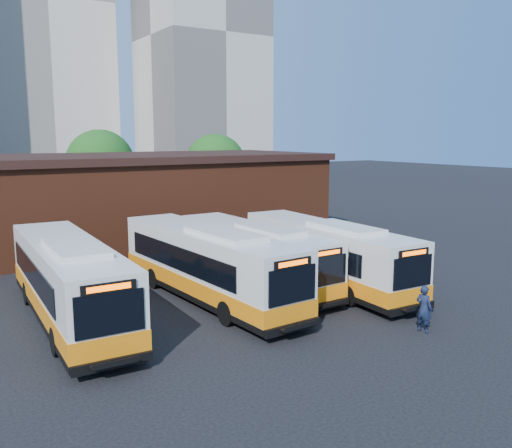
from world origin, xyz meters
TOP-DOWN VIEW (x-y plane):
  - ground at (0.00, 0.00)m, footprint 220.00×220.00m
  - bus_west at (-8.22, 4.12)m, footprint 3.09×13.14m
  - bus_midwest at (1.32, 4.77)m, footprint 2.84×12.12m
  - bus_mideast at (-1.91, 3.70)m, footprint 3.52×13.17m
  - bus_east at (4.42, 2.66)m, footprint 3.06×12.63m
  - transit_worker at (3.40, -4.69)m, footprint 0.57×0.76m
  - depot_building at (0.00, 20.00)m, footprint 28.60×12.60m
  - tree_mid at (2.00, 34.00)m, footprint 6.56×6.56m
  - tree_east at (13.00, 31.00)m, footprint 6.24×6.24m
  - tower_center at (7.00, 86.00)m, footprint 22.00×20.00m
  - tower_right at (30.00, 68.00)m, footprint 18.00×18.00m

SIDE VIEW (x-z plane):
  - ground at x=0.00m, z-range 0.00..0.00m
  - transit_worker at x=3.40m, z-range 0.00..1.91m
  - bus_midwest at x=1.32m, z-range -0.15..3.13m
  - bus_east at x=4.42m, z-range -0.16..3.26m
  - bus_mideast at x=-1.91m, z-range -0.16..3.39m
  - bus_west at x=-8.22m, z-range -0.16..3.39m
  - depot_building at x=0.00m, z-range 0.06..6.46m
  - tree_east at x=13.00m, z-range 0.85..8.81m
  - tree_mid at x=2.00m, z-range 0.90..9.26m
  - tower_right at x=30.00m, z-range -0.26..48.94m
  - tower_center at x=7.00m, z-range -0.26..60.94m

